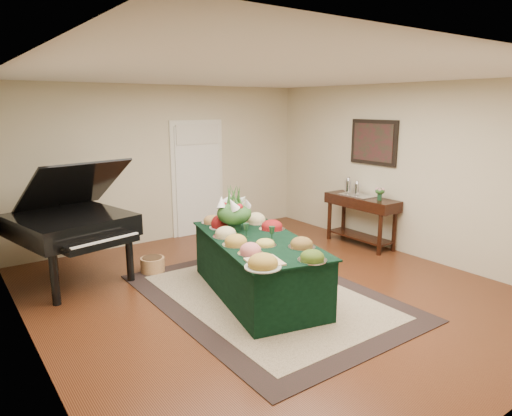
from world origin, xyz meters
TOP-DOWN VIEW (x-y plane):
  - ground at (0.00, 0.00)m, footprint 6.00×6.00m
  - area_rug at (-0.15, -0.12)m, footprint 2.49×3.49m
  - kitchen_doorway at (0.60, 2.97)m, footprint 1.05×0.07m
  - buffet_table at (-0.20, -0.01)m, footprint 1.51×2.38m
  - food_platters at (-0.26, 0.01)m, footprint 1.34×2.30m
  - cutting_board at (-0.65, -0.75)m, footprint 0.41×0.41m
  - green_goblets at (-0.19, -0.02)m, footprint 0.25×0.38m
  - floral_centerpiece at (-0.20, 0.52)m, footprint 0.48×0.48m
  - grand_piano at (-1.94, 1.82)m, footprint 1.63×1.82m
  - wicker_basket at (-0.94, 1.54)m, footprint 0.34×0.34m
  - mahogany_sideboard at (2.50, 0.70)m, footprint 0.45×1.34m
  - tea_service at (2.50, 0.90)m, footprint 0.34×0.58m
  - pink_bouquet at (2.49, 0.33)m, footprint 0.17×0.17m
  - wall_painting at (2.72, 0.70)m, footprint 0.05×0.95m

SIDE VIEW (x-z plane):
  - ground at x=0.00m, z-range 0.00..0.00m
  - area_rug at x=-0.15m, z-range 0.00..0.01m
  - wicker_basket at x=-0.94m, z-range 0.00..0.21m
  - buffet_table at x=-0.20m, z-range 0.00..0.75m
  - mahogany_sideboard at x=2.50m, z-range 0.23..1.08m
  - cutting_board at x=-0.65m, z-range 0.73..0.83m
  - food_platters at x=-0.26m, z-range 0.73..0.86m
  - grand_piano at x=-1.94m, z-range -0.01..1.64m
  - green_goblets at x=-0.19m, z-range 0.74..0.92m
  - tea_service at x=2.50m, z-range 0.82..1.11m
  - pink_bouquet at x=2.49m, z-range 0.88..1.10m
  - kitchen_doorway at x=0.60m, z-range -0.03..2.07m
  - floral_centerpiece at x=-0.20m, z-range 0.79..1.26m
  - wall_painting at x=2.72m, z-range 1.38..2.12m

